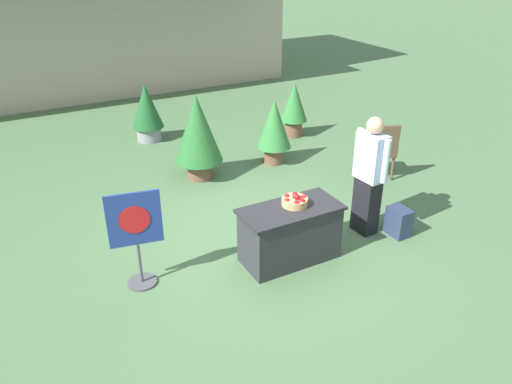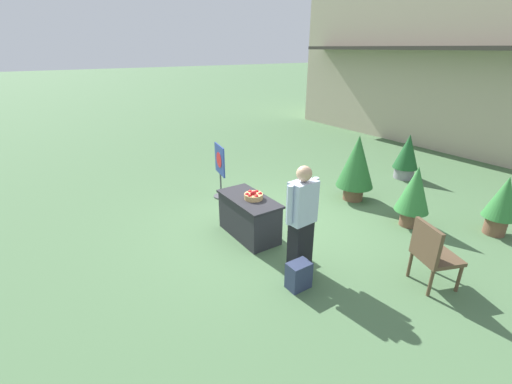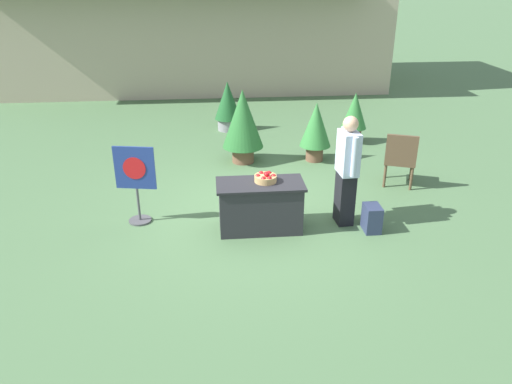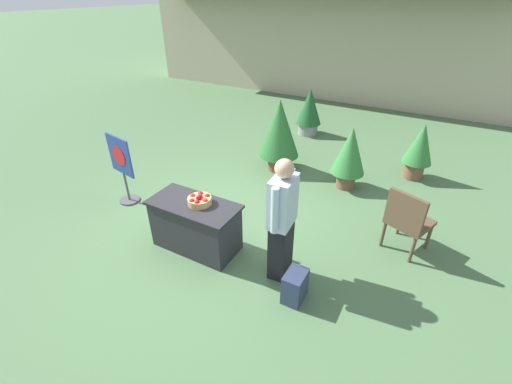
% 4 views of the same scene
% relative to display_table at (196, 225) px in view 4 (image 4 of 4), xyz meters
% --- Properties ---
extents(ground_plane, '(120.00, 120.00, 0.00)m').
position_rel_display_table_xyz_m(ground_plane, '(-0.12, 0.60, -0.39)').
color(ground_plane, '#4C7047').
extents(storefront_building, '(13.06, 5.80, 5.30)m').
position_rel_display_table_xyz_m(storefront_building, '(-1.54, 10.90, 2.26)').
color(storefront_building, '#B7A88E').
rests_on(storefront_building, ground_plane).
extents(display_table, '(1.33, 0.65, 0.77)m').
position_rel_display_table_xyz_m(display_table, '(0.00, 0.00, 0.00)').
color(display_table, '#2D2D33').
rests_on(display_table, ground_plane).
extents(apple_basket, '(0.34, 0.34, 0.16)m').
position_rel_display_table_xyz_m(apple_basket, '(0.09, 0.04, 0.45)').
color(apple_basket, tan).
rests_on(apple_basket, display_table).
extents(person_visitor, '(0.29, 0.61, 1.74)m').
position_rel_display_table_xyz_m(person_visitor, '(1.35, 0.09, 0.51)').
color(person_visitor, black).
rests_on(person_visitor, ground_plane).
extents(backpack, '(0.24, 0.34, 0.42)m').
position_rel_display_table_xyz_m(backpack, '(1.71, -0.23, -0.18)').
color(backpack, '#2D3856').
rests_on(backpack, ground_plane).
extents(poster_board, '(0.63, 0.36, 1.27)m').
position_rel_display_table_xyz_m(poster_board, '(-1.90, 0.42, 0.32)').
color(poster_board, '#4C4C51').
rests_on(poster_board, ground_plane).
extents(patio_chair, '(0.71, 0.71, 1.03)m').
position_rel_display_table_xyz_m(patio_chair, '(2.72, 1.41, 0.18)').
color(patio_chair, brown).
rests_on(patio_chair, ground_plane).
extents(potted_plant_near_left, '(0.65, 0.65, 1.21)m').
position_rel_display_table_xyz_m(potted_plant_near_left, '(-0.27, 5.18, 0.26)').
color(potted_plant_near_left, gray).
rests_on(potted_plant_near_left, ground_plane).
extents(potted_plant_far_left, '(0.58, 0.58, 1.17)m').
position_rel_display_table_xyz_m(potted_plant_far_left, '(2.56, 3.94, 0.28)').
color(potted_plant_far_left, brown).
rests_on(potted_plant_far_left, ground_plane).
extents(potted_plant_near_right, '(0.65, 0.65, 1.24)m').
position_rel_display_table_xyz_m(potted_plant_near_right, '(1.44, 2.88, 0.33)').
color(potted_plant_near_right, brown).
rests_on(potted_plant_near_right, ground_plane).
extents(potted_plant_far_right, '(0.84, 0.84, 1.53)m').
position_rel_display_table_xyz_m(potted_plant_far_right, '(-0.06, 2.93, 0.48)').
color(potted_plant_far_right, brown).
rests_on(potted_plant_far_right, ground_plane).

